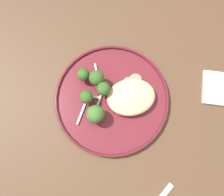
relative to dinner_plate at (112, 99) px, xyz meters
The scene contains 17 objects.
ground 0.75m from the dinner_plate, 144.27° to the left, with size 6.00×6.00×0.00m, color #47423D.
wooden_dining_table 0.10m from the dinner_plate, 144.27° to the left, with size 1.40×1.00×0.74m.
dinner_plate is the anchor object (origin of this frame).
noodle_bed 0.05m from the dinner_plate, ahead, with size 0.12×0.09×0.03m.
seared_scallop_center_golden 0.07m from the dinner_plate, 12.67° to the right, with size 0.02×0.02×0.01m.
seared_scallop_large_seared 0.06m from the dinner_plate, 23.59° to the left, with size 0.04×0.04×0.02m.
seared_scallop_front_small 0.03m from the dinner_plate, 12.64° to the right, with size 0.02×0.02×0.02m.
seared_scallop_left_edge 0.08m from the dinner_plate, 26.96° to the left, with size 0.03×0.03×0.01m.
broccoli_floret_rear_charred 0.04m from the dinner_plate, 129.60° to the left, with size 0.03×0.03×0.05m.
broccoli_floret_front_edge 0.07m from the dinner_plate, behind, with size 0.03×0.03×0.05m.
broccoli_floret_near_rim 0.07m from the dinner_plate, 120.04° to the left, with size 0.04×0.04×0.06m.
broccoli_floret_beside_noodles 0.07m from the dinner_plate, 141.84° to the right, with size 0.04×0.04×0.06m.
broccoli_floret_small_sprig 0.09m from the dinner_plate, 131.44° to the left, with size 0.03×0.03×0.04m.
onion_sliver_curled_piece 0.08m from the dinner_plate, 109.43° to the left, with size 0.05×0.01×0.00m, color silver.
onion_sliver_pale_crescent 0.03m from the dinner_plate, 156.93° to the left, with size 0.06×0.01×0.00m, color silver.
onion_sliver_long_sliver 0.09m from the dinner_plate, 163.91° to the right, with size 0.06×0.01×0.00m, color silver.
onion_sliver_short_strip 0.05m from the dinner_plate, 164.11° to the left, with size 0.04×0.01×0.00m, color silver.
Camera 1 is at (0.01, -0.15, 1.30)m, focal length 35.39 mm.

